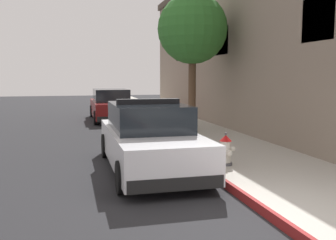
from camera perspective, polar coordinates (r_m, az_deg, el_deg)
name	(u,v)px	position (r m, az deg, el deg)	size (l,w,h in m)	color
ground_plane	(29,139)	(15.05, -20.02, -2.65)	(30.67, 60.00, 0.20)	#232326
sidewalk_pavement	(184,129)	(15.59, 2.45, -1.28)	(2.97, 60.00, 0.16)	#ADA89E
curb_painted_edge	(148,130)	(15.23, -3.06, -1.47)	(0.08, 60.00, 0.16)	maroon
storefront_building	(292,46)	(17.23, 18.04, 10.47)	(6.60, 22.27, 6.94)	gray
police_cruiser	(149,139)	(9.00, -2.87, -2.80)	(1.94, 4.84, 1.68)	white
parked_car_silver_ahead	(111,105)	(19.47, -8.49, 2.17)	(1.94, 4.84, 1.56)	maroon
fire_hydrant	(226,150)	(8.91, 8.60, -4.46)	(0.44, 0.40, 0.76)	#4C4C51
street_tree	(192,30)	(14.42, 3.68, 13.32)	(2.57, 2.57, 5.06)	brown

